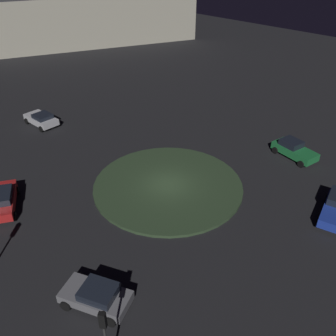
{
  "coord_description": "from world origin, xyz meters",
  "views": [
    {
      "loc": [
        17.8,
        16.98,
        17.67
      ],
      "look_at": [
        0.0,
        0.0,
        1.81
      ],
      "focal_mm": 39.54,
      "sensor_mm": 36.0,
      "label": 1
    }
  ],
  "objects_px": {
    "car_grey": "(97,296)",
    "traffic_light_northeast": "(105,331)",
    "car_red": "(1,200)",
    "car_silver": "(41,119)",
    "store_building": "(84,17)",
    "car_green": "(294,150)"
  },
  "relations": [
    {
      "from": "car_grey",
      "to": "traffic_light_northeast",
      "type": "distance_m",
      "value": 4.53
    },
    {
      "from": "car_red",
      "to": "car_silver",
      "type": "bearing_deg",
      "value": -10.85
    },
    {
      "from": "store_building",
      "to": "car_silver",
      "type": "bearing_deg",
      "value": 70.73
    },
    {
      "from": "car_grey",
      "to": "traffic_light_northeast",
      "type": "bearing_deg",
      "value": 128.6
    },
    {
      "from": "car_red",
      "to": "traffic_light_northeast",
      "type": "xyz_separation_m",
      "value": [
        2.16,
        15.43,
        2.31
      ]
    },
    {
      "from": "car_silver",
      "to": "store_building",
      "type": "height_order",
      "value": "store_building"
    },
    {
      "from": "car_red",
      "to": "traffic_light_northeast",
      "type": "bearing_deg",
      "value": -156.84
    },
    {
      "from": "car_red",
      "to": "car_grey",
      "type": "relative_size",
      "value": 1.13
    },
    {
      "from": "car_green",
      "to": "traffic_light_northeast",
      "type": "distance_m",
      "value": 24.47
    },
    {
      "from": "car_red",
      "to": "car_silver",
      "type": "xyz_separation_m",
      "value": [
        -9.48,
        -10.55,
        -0.05
      ]
    },
    {
      "from": "car_red",
      "to": "car_green",
      "type": "height_order",
      "value": "car_green"
    },
    {
      "from": "car_red",
      "to": "car_green",
      "type": "relative_size",
      "value": 1.09
    },
    {
      "from": "car_silver",
      "to": "store_building",
      "type": "bearing_deg",
      "value": -45.38
    },
    {
      "from": "car_grey",
      "to": "traffic_light_northeast",
      "type": "relative_size",
      "value": 0.98
    },
    {
      "from": "traffic_light_northeast",
      "to": "car_green",
      "type": "bearing_deg",
      "value": -25.52
    },
    {
      "from": "car_silver",
      "to": "car_grey",
      "type": "xyz_separation_m",
      "value": [
        9.79,
        22.57,
        0.01
      ]
    },
    {
      "from": "store_building",
      "to": "car_red",
      "type": "bearing_deg",
      "value": 71.23
    },
    {
      "from": "car_grey",
      "to": "traffic_light_northeast",
      "type": "height_order",
      "value": "traffic_light_northeast"
    },
    {
      "from": "traffic_light_northeast",
      "to": "car_red",
      "type": "bearing_deg",
      "value": 48.78
    },
    {
      "from": "car_silver",
      "to": "car_red",
      "type": "bearing_deg",
      "value": 136.36
    },
    {
      "from": "car_silver",
      "to": "traffic_light_northeast",
      "type": "bearing_deg",
      "value": 154.19
    },
    {
      "from": "car_green",
      "to": "car_grey",
      "type": "bearing_deg",
      "value": -78.51
    }
  ]
}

